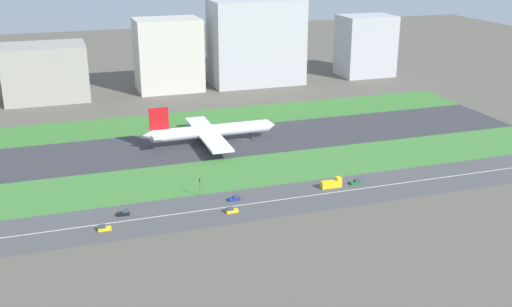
# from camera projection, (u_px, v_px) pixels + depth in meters

# --- Properties ---
(ground_plane) EXTENTS (800.00, 800.00, 0.00)m
(ground_plane) POSITION_uv_depth(u_px,v_px,m) (245.00, 140.00, 299.10)
(ground_plane) COLOR #5B564C
(runway) EXTENTS (280.00, 46.00, 0.10)m
(runway) POSITION_uv_depth(u_px,v_px,m) (245.00, 140.00, 299.09)
(runway) COLOR #38383D
(runway) RESTS_ON ground_plane
(grass_median_north) EXTENTS (280.00, 36.00, 0.10)m
(grass_median_north) POSITION_uv_depth(u_px,v_px,m) (223.00, 117.00, 335.73)
(grass_median_north) COLOR #3D7A33
(grass_median_north) RESTS_ON ground_plane
(grass_median_south) EXTENTS (280.00, 36.00, 0.10)m
(grass_median_south) POSITION_uv_depth(u_px,v_px,m) (274.00, 168.00, 262.44)
(grass_median_south) COLOR #427F38
(grass_median_south) RESTS_ON ground_plane
(highway) EXTENTS (280.00, 28.00, 0.10)m
(highway) POSITION_uv_depth(u_px,v_px,m) (303.00, 197.00, 233.84)
(highway) COLOR #4C4C4F
(highway) RESTS_ON ground_plane
(highway_centerline) EXTENTS (266.00, 0.50, 0.01)m
(highway_centerline) POSITION_uv_depth(u_px,v_px,m) (303.00, 197.00, 233.82)
(highway_centerline) COLOR silver
(highway_centerline) RESTS_ON highway
(airliner) EXTENTS (65.00, 56.00, 19.70)m
(airliner) POSITION_uv_depth(u_px,v_px,m) (209.00, 131.00, 291.56)
(airliner) COLOR white
(airliner) RESTS_ON runway
(car_1) EXTENTS (4.40, 1.80, 2.00)m
(car_1) POSITION_uv_depth(u_px,v_px,m) (356.00, 182.00, 245.45)
(car_1) COLOR #19662D
(car_1) RESTS_ON highway
(car_4) EXTENTS (4.40, 1.80, 2.00)m
(car_4) POSITION_uv_depth(u_px,v_px,m) (235.00, 198.00, 230.40)
(car_4) COLOR navy
(car_4) RESTS_ON highway
(car_0) EXTENTS (4.40, 1.80, 2.00)m
(car_0) POSITION_uv_depth(u_px,v_px,m) (232.00, 210.00, 220.21)
(car_0) COLOR yellow
(car_0) RESTS_ON highway
(truck_0) EXTENTS (8.40, 2.50, 4.00)m
(truck_0) POSITION_uv_depth(u_px,v_px,m) (332.00, 184.00, 242.05)
(truck_0) COLOR yellow
(truck_0) RESTS_ON highway
(car_2) EXTENTS (4.40, 1.80, 2.00)m
(car_2) POSITION_uv_depth(u_px,v_px,m) (104.00, 228.00, 206.84)
(car_2) COLOR yellow
(car_2) RESTS_ON highway
(car_3) EXTENTS (4.40, 1.80, 2.00)m
(car_3) POSITION_uv_depth(u_px,v_px,m) (124.00, 213.00, 218.11)
(car_3) COLOR black
(car_3) RESTS_ON highway
(traffic_light) EXTENTS (0.36, 0.50, 7.20)m
(traffic_light) POSITION_uv_depth(u_px,v_px,m) (200.00, 186.00, 233.01)
(traffic_light) COLOR #4C4C51
(traffic_light) RESTS_ON highway
(terminal_building) EXTENTS (48.43, 35.34, 33.01)m
(terminal_building) POSITION_uv_depth(u_px,v_px,m) (45.00, 72.00, 368.63)
(terminal_building) COLOR #9E998E
(terminal_building) RESTS_ON ground_plane
(hangar_building) EXTENTS (40.55, 28.99, 45.32)m
(hangar_building) POSITION_uv_depth(u_px,v_px,m) (168.00, 55.00, 388.90)
(hangar_building) COLOR beige
(hangar_building) RESTS_ON ground_plane
(office_tower) EXTENTS (59.96, 31.69, 55.12)m
(office_tower) POSITION_uv_depth(u_px,v_px,m) (256.00, 42.00, 404.78)
(office_tower) COLOR #B2B2B7
(office_tower) RESTS_ON ground_plane
(cargo_warehouse) EXTENTS (36.38, 26.98, 41.87)m
(cargo_warehouse) POSITION_uv_depth(u_px,v_px,m) (366.00, 46.00, 431.19)
(cargo_warehouse) COLOR #B2B2B7
(cargo_warehouse) RESTS_ON ground_plane
(fuel_tank_west) EXTENTS (19.72, 19.72, 13.96)m
(fuel_tank_west) POSITION_uv_depth(u_px,v_px,m) (173.00, 65.00, 437.65)
(fuel_tank_west) COLOR silver
(fuel_tank_west) RESTS_ON ground_plane
(fuel_tank_centre) EXTENTS (25.12, 25.12, 12.18)m
(fuel_tank_centre) POSITION_uv_depth(u_px,v_px,m) (217.00, 63.00, 447.63)
(fuel_tank_centre) COLOR silver
(fuel_tank_centre) RESTS_ON ground_plane
(fuel_tank_east) EXTENTS (16.59, 16.59, 13.35)m
(fuel_tank_east) POSITION_uv_depth(u_px,v_px,m) (266.00, 59.00, 458.74)
(fuel_tank_east) COLOR silver
(fuel_tank_east) RESTS_ON ground_plane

